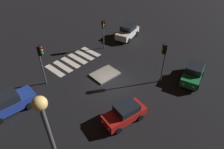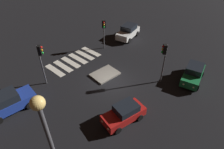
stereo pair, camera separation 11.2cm
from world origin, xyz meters
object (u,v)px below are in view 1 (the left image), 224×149
traffic_island (105,74)px  traffic_light_south (103,28)px  car_red (125,113)px  street_lamp (53,145)px  car_white (128,32)px  traffic_light_east (41,56)px  car_blue (8,103)px  traffic_light_west (164,54)px  car_green (193,73)px

traffic_island → traffic_light_south: 6.67m
car_red → street_lamp: street_lamp is taller
car_white → traffic_light_east: 14.45m
traffic_island → car_blue: bearing=-15.9°
traffic_light_south → traffic_light_west: bearing=32.3°
car_red → street_lamp: bearing=24.5°
traffic_light_south → car_white: bearing=125.9°
traffic_island → traffic_light_west: size_ratio=0.71×
traffic_island → traffic_light_west: 6.83m
car_green → street_lamp: 16.83m
car_white → car_green: bearing=62.0°
traffic_light_west → traffic_island: bearing=-12.4°
car_red → traffic_light_east: bearing=-66.7°
traffic_island → car_blue: 9.91m
traffic_light_south → street_lamp: size_ratio=0.47×
traffic_island → traffic_light_west: bearing=120.5°
car_red → traffic_light_south: 12.76m
traffic_island → car_red: size_ratio=0.79×
car_red → traffic_island: bearing=-108.7°
traffic_light_east → car_white: bearing=47.9°
car_green → car_red: size_ratio=1.08×
car_green → traffic_light_south: bearing=-95.2°
car_white → traffic_light_east: traffic_light_east is taller
car_blue → car_red: bearing=-47.9°
car_blue → car_white: bearing=10.2°
traffic_island → car_blue: (9.49, -2.70, 0.85)m
traffic_island → street_lamp: street_lamp is taller
traffic_light_west → traffic_light_south: (-1.23, -9.35, -0.33)m
traffic_light_west → traffic_light_east: size_ratio=0.99×
car_green → street_lamp: bearing=-14.0°
car_green → traffic_light_west: traffic_light_west is taller
traffic_light_west → traffic_light_south: size_ratio=1.11×
traffic_light_east → car_green: bearing=0.3°
traffic_light_east → traffic_island: bearing=12.0°
car_blue → traffic_light_east: bearing=17.3°
traffic_island → traffic_light_south: traffic_light_south is taller
traffic_light_west → car_red: bearing=51.2°
car_red → traffic_light_east: 9.66m
car_blue → car_red: 10.24m
traffic_island → car_red: bearing=57.8°
car_white → traffic_island: bearing=11.9°
traffic_island → car_white: size_ratio=0.68×
car_white → street_lamp: (19.60, 10.85, 4.79)m
car_red → traffic_light_south: bearing=-115.0°
car_blue → street_lamp: 10.86m
car_white → traffic_light_east: bearing=-9.8°
street_lamp → traffic_light_east: bearing=-117.0°
traffic_light_west → street_lamp: size_ratio=0.52×
car_blue → traffic_light_east: traffic_light_east is taller
car_green → car_red: car_green is taller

